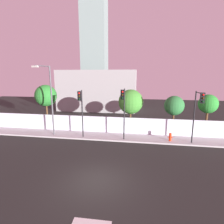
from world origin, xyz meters
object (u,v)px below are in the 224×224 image
fire_hydrant (170,136)px  roadside_tree_leftmost (46,96)px  traffic_light_right (81,104)px  roadside_tree_midright (174,106)px  roadside_tree_midleft (131,102)px  roadside_tree_rightmost (208,104)px  traffic_light_center (123,104)px  street_lamp_curbside (50,95)px  traffic_light_left (198,107)px

fire_hydrant → roadside_tree_leftmost: roadside_tree_leftmost is taller
traffic_light_right → roadside_tree_midright: 10.22m
roadside_tree_leftmost → roadside_tree_midleft: bearing=0.0°
roadside_tree_midright → roadside_tree_midleft: bearing=180.0°
traffic_light_right → roadside_tree_rightmost: bearing=15.7°
traffic_light_center → roadside_tree_rightmost: 9.54m
street_lamp_curbside → roadside_tree_midleft: (8.26, 3.12, -0.95)m
roadside_tree_leftmost → roadside_tree_midleft: 10.45m
traffic_light_center → fire_hydrant: size_ratio=6.16×
traffic_light_center → roadside_tree_leftmost: size_ratio=0.95×
traffic_light_center → street_lamp_curbside: street_lamp_curbside is taller
roadside_tree_leftmost → traffic_light_left: bearing=-12.8°
traffic_light_right → roadside_tree_leftmost: roadside_tree_leftmost is taller
roadside_tree_midright → traffic_light_center: bearing=-145.3°
traffic_light_center → street_lamp_curbside: 7.82m
roadside_tree_leftmost → roadside_tree_rightmost: roadside_tree_leftmost is taller
roadside_tree_midright → street_lamp_curbside: bearing=-166.6°
roadside_tree_midleft → street_lamp_curbside: bearing=-159.3°
traffic_light_center → street_lamp_curbside: size_ratio=0.70×
fire_hydrant → roadside_tree_midleft: bearing=146.0°
traffic_light_left → roadside_tree_midright: traffic_light_left is taller
traffic_light_center → fire_hydrant: 5.75m
roadside_tree_leftmost → roadside_tree_midleft: (10.43, 0.00, -0.51)m
roadside_tree_midright → roadside_tree_rightmost: 3.50m
street_lamp_curbside → traffic_light_left: bearing=-2.7°
traffic_light_right → fire_hydrant: size_ratio=5.93×
roadside_tree_rightmost → roadside_tree_leftmost: bearing=-180.0°
roadside_tree_leftmost → roadside_tree_midright: roadside_tree_leftmost is taller
fire_hydrant → traffic_light_left: bearing=-25.8°
roadside_tree_leftmost → roadside_tree_midright: bearing=0.0°
traffic_light_right → roadside_tree_rightmost: (13.03, 3.66, -0.25)m
roadside_tree_midleft → roadside_tree_midright: (4.82, -0.00, -0.32)m
roadside_tree_rightmost → fire_hydrant: bearing=-146.1°
traffic_light_left → fire_hydrant: (-2.05, 0.99, -3.21)m
traffic_light_center → roadside_tree_midright: traffic_light_center is taller
traffic_light_left → roadside_tree_midleft: traffic_light_left is taller
traffic_light_center → roadside_tree_rightmost: bearing=22.7°
traffic_light_center → roadside_tree_leftmost: roadside_tree_leftmost is taller
roadside_tree_midleft → roadside_tree_rightmost: roadside_tree_midleft is taller
traffic_light_center → fire_hydrant: bearing=10.7°
fire_hydrant → roadside_tree_midleft: roadside_tree_midleft is taller
fire_hydrant → traffic_light_center: bearing=-169.3°
traffic_light_center → roadside_tree_midleft: size_ratio=1.03×
traffic_light_right → roadside_tree_midright: size_ratio=1.14×
traffic_light_center → traffic_light_left: bearing=-1.0°
traffic_light_right → roadside_tree_rightmost: traffic_light_right is taller
traffic_light_right → street_lamp_curbside: street_lamp_curbside is taller
traffic_light_right → roadside_tree_midleft: 5.97m
traffic_light_left → fire_hydrant: size_ratio=6.00×
roadside_tree_midleft → roadside_tree_midright: 4.83m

